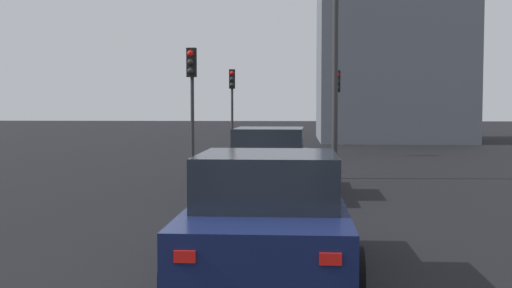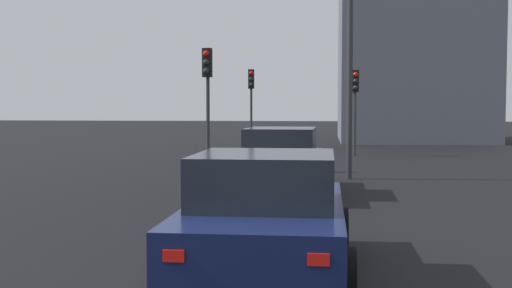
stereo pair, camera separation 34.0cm
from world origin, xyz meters
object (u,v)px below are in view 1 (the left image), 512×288
at_px(traffic_light_near_left, 232,92).
at_px(street_lamp_kerbside, 335,43).
at_px(traffic_light_near_right, 192,83).
at_px(car_grey_lead, 270,162).
at_px(car_navy_second, 269,216).
at_px(traffic_light_far_left, 337,94).

xyz_separation_m(traffic_light_near_left, street_lamp_kerbside, (-11.86, -4.11, 1.10)).
distance_m(traffic_light_near_right, street_lamp_kerbside, 4.77).
relative_size(traffic_light_near_left, traffic_light_near_right, 0.98).
bearing_deg(car_grey_lead, street_lamp_kerbside, -26.62).
bearing_deg(car_navy_second, traffic_light_near_right, 13.84).
bearing_deg(traffic_light_far_left, car_grey_lead, -14.87).
distance_m(car_navy_second, traffic_light_near_right, 12.79).
distance_m(traffic_light_near_right, traffic_light_far_left, 8.49).
bearing_deg(street_lamp_kerbside, traffic_light_far_left, -3.68).
relative_size(traffic_light_near_left, street_lamp_kerbside, 0.59).
bearing_deg(traffic_light_near_left, street_lamp_kerbside, 13.97).
bearing_deg(traffic_light_far_left, traffic_light_near_right, -39.26).
bearing_deg(car_navy_second, traffic_light_near_left, 7.24).
distance_m(car_grey_lead, car_navy_second, 7.43).
height_order(car_navy_second, traffic_light_far_left, traffic_light_far_left).
distance_m(car_grey_lead, traffic_light_far_left, 12.13).
relative_size(traffic_light_far_left, street_lamp_kerbside, 0.55).
bearing_deg(car_navy_second, car_grey_lead, 2.69).
relative_size(car_grey_lead, traffic_light_near_left, 1.20).
bearing_deg(traffic_light_far_left, traffic_light_near_left, -128.94).
relative_size(traffic_light_near_right, street_lamp_kerbside, 0.60).
relative_size(car_navy_second, street_lamp_kerbside, 0.65).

